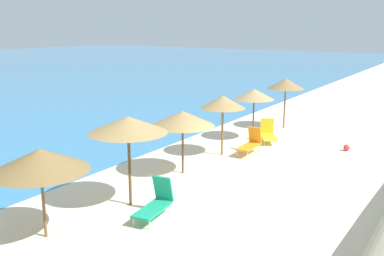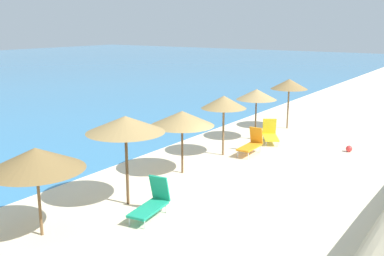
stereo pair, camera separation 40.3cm
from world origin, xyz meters
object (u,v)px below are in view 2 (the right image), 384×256
beach_umbrella_3 (182,118)px  lounge_chair_1 (152,202)px  beach_umbrella_1 (36,159)px  beach_umbrella_5 (256,94)px  beach_umbrella_4 (224,102)px  beach_umbrella_6 (289,84)px  lounge_chair_2 (252,144)px  beach_ball (349,149)px  beach_umbrella_2 (125,124)px  lounge_chair_0 (270,134)px

beach_umbrella_3 → lounge_chair_1: beach_umbrella_3 is taller
beach_umbrella_1 → beach_umbrella_5: beach_umbrella_5 is taller
beach_umbrella_4 → lounge_chair_1: 7.07m
beach_umbrella_6 → lounge_chair_2: size_ratio=1.75×
beach_umbrella_1 → beach_umbrella_3: beach_umbrella_1 is taller
lounge_chair_2 → beach_ball: bearing=-143.3°
beach_umbrella_3 → beach_umbrella_6: beach_umbrella_6 is taller
beach_umbrella_1 → beach_umbrella_4: size_ratio=0.97×
beach_umbrella_4 → beach_umbrella_5: (3.22, 0.04, -0.09)m
beach_umbrella_4 → lounge_chair_2: bearing=-48.6°
beach_umbrella_1 → beach_umbrella_3: size_ratio=1.05×
beach_umbrella_4 → lounge_chair_1: (-6.66, -1.47, -1.89)m
beach_umbrella_6 → lounge_chair_2: (-5.55, -0.62, -1.96)m
beach_umbrella_1 → beach_umbrella_4: bearing=-1.5°
beach_umbrella_3 → beach_ball: bearing=-34.6°
beach_umbrella_1 → beach_umbrella_4: 9.27m
lounge_chair_2 → beach_umbrella_6: bearing=-85.4°
beach_umbrella_3 → beach_ball: 8.17m
beach_umbrella_2 → lounge_chair_2: beach_umbrella_2 is taller
beach_umbrella_3 → beach_umbrella_5: bearing=-0.4°
beach_umbrella_5 → lounge_chair_2: beach_umbrella_5 is taller
beach_umbrella_2 → beach_umbrella_4: beach_umbrella_2 is taller
lounge_chair_0 → beach_umbrella_6: bearing=-113.5°
beach_ball → beach_umbrella_4: bearing=129.1°
lounge_chair_2 → beach_umbrella_5: bearing=-69.1°
beach_umbrella_5 → beach_umbrella_6: 3.19m
beach_umbrella_5 → lounge_chair_2: size_ratio=1.62×
beach_umbrella_5 → lounge_chair_2: (-2.38, -0.99, -1.78)m
beach_umbrella_6 → lounge_chair_0: (-3.25, -0.46, -2.01)m
beach_umbrella_4 → beach_umbrella_5: beach_umbrella_4 is taller
beach_umbrella_1 → beach_umbrella_2: (2.90, -0.48, 0.44)m
lounge_chair_1 → beach_ball: 10.67m
lounge_chair_2 → beach_umbrella_4: bearing=39.6°
lounge_chair_1 → beach_umbrella_1: bearing=48.7°
beach_umbrella_2 → beach_umbrella_5: (9.58, 0.29, -0.34)m
beach_umbrella_4 → beach_umbrella_6: size_ratio=0.96×
beach_umbrella_1 → lounge_chair_0: bearing=-4.8°
lounge_chair_0 → lounge_chair_1: 9.81m
beach_umbrella_3 → lounge_chair_2: beach_umbrella_3 is taller
beach_umbrella_1 → beach_umbrella_6: bearing=-2.1°
beach_umbrella_2 → beach_umbrella_4: 6.37m
beach_umbrella_4 → beach_umbrella_2: bearing=-177.8°
lounge_chair_1 → lounge_chair_2: size_ratio=1.03×
beach_umbrella_4 → beach_ball: (3.59, -4.41, -2.19)m
beach_umbrella_1 → lounge_chair_1: (2.61, -1.71, -1.70)m
beach_umbrella_3 → beach_umbrella_1: bearing=178.6°
beach_umbrella_6 → beach_umbrella_1: bearing=177.9°
beach_umbrella_2 → lounge_chair_1: bearing=-103.4°
lounge_chair_1 → beach_umbrella_3: bearing=-75.3°
beach_umbrella_4 → lounge_chair_2: beach_umbrella_4 is taller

